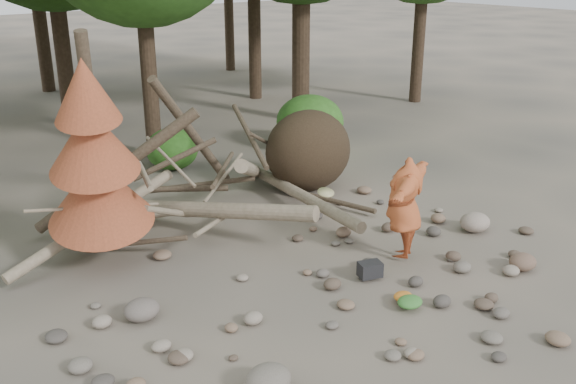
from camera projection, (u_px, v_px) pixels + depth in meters
ground at (356, 286)px, 11.23m from camera, size 120.00×120.00×0.00m
deadfall_pile at (291, 157)px, 15.18m from camera, size 8.55×5.24×3.30m
dead_conifer at (95, 160)px, 11.11m from camera, size 2.06×2.16×4.35m
bush_mid at (172, 149)px, 17.19m from camera, size 1.40×1.40×1.12m
bush_right at (310, 122)px, 19.00m from camera, size 2.00×2.00×1.60m
frisbee_thrower at (404, 207)px, 11.86m from camera, size 3.17×1.71×1.96m
backpack at (370, 272)px, 11.42m from camera, size 0.47×0.39×0.27m
cloth_green at (410, 305)px, 10.47m from camera, size 0.45×0.37×0.17m
cloth_orange at (403, 299)px, 10.69m from camera, size 0.34×0.28×0.12m
boulder_front_left at (269, 380)px, 8.46m from camera, size 0.63×0.57×0.38m
boulder_front_right at (523, 262)px, 11.77m from camera, size 0.52×0.47×0.31m
boulder_mid_right at (475, 222)px, 13.41m from camera, size 0.66×0.59×0.40m
boulder_mid_left at (142, 310)px, 10.15m from camera, size 0.58×0.52×0.35m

